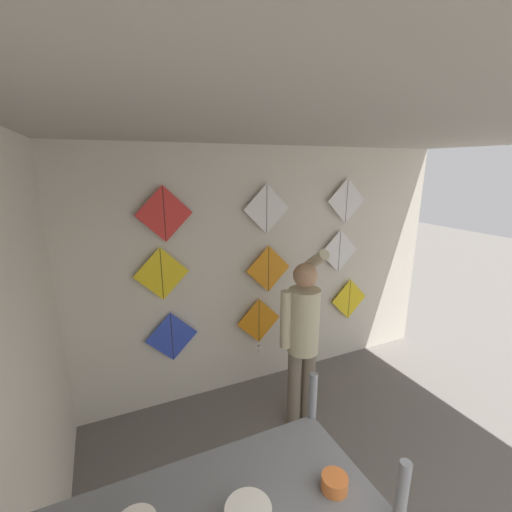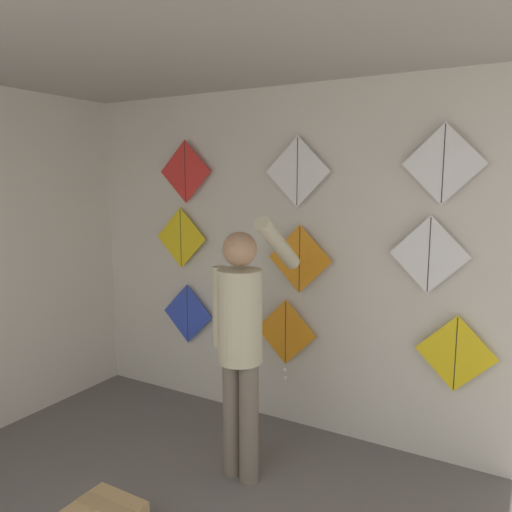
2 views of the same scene
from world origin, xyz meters
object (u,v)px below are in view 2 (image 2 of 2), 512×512
(shopkeeper, at_px, (241,333))
(kite_7, at_px, (297,172))
(kite_1, at_px, (286,335))
(kite_4, at_px, (300,259))
(kite_0, at_px, (188,314))
(kite_5, at_px, (429,255))
(kite_8, at_px, (444,164))
(kite_6, at_px, (185,172))
(kite_3, at_px, (181,238))
(kite_2, at_px, (456,354))

(shopkeeper, xyz_separation_m, kite_7, (0.01, 0.83, 1.09))
(shopkeeper, height_order, kite_1, shopkeeper)
(kite_4, bearing_deg, kite_7, 180.00)
(kite_0, distance_m, kite_5, 2.25)
(kite_1, relative_size, kite_4, 1.25)
(kite_8, bearing_deg, kite_7, 180.00)
(kite_4, height_order, kite_6, kite_6)
(kite_3, bearing_deg, kite_4, 0.00)
(kite_1, relative_size, kite_5, 1.25)
(kite_4, bearing_deg, kite_0, 180.00)
(kite_4, bearing_deg, kite_8, 0.00)
(kite_4, height_order, kite_7, kite_7)
(kite_1, bearing_deg, kite_3, 179.96)
(shopkeeper, height_order, kite_0, shopkeeper)
(kite_3, height_order, kite_6, kite_6)
(kite_1, xyz_separation_m, kite_4, (0.12, 0.00, 0.65))
(kite_3, xyz_separation_m, kite_7, (1.17, 0.00, 0.59))
(kite_0, bearing_deg, kite_2, 0.00)
(kite_3, relative_size, kite_7, 1.00)
(kite_7, bearing_deg, kite_6, 180.00)
(kite_8, bearing_deg, kite_0, 180.00)
(kite_2, xyz_separation_m, kite_3, (-2.40, 0.00, 0.67))
(shopkeeper, bearing_deg, kite_8, 46.08)
(kite_8, bearing_deg, kite_4, 180.00)
(shopkeeper, xyz_separation_m, kite_6, (-1.09, 0.83, 1.09))
(kite_0, distance_m, kite_6, 1.31)
(kite_5, bearing_deg, kite_6, 180.00)
(shopkeeper, bearing_deg, kite_4, 96.08)
(kite_2, bearing_deg, shopkeeper, -146.44)
(kite_2, relative_size, kite_5, 1.00)
(kite_2, height_order, kite_4, kite_4)
(kite_2, distance_m, kite_3, 2.50)
(shopkeeper, relative_size, kite_0, 3.33)
(kite_3, xyz_separation_m, kite_5, (2.19, 0.00, 0.01))
(kite_2, xyz_separation_m, kite_5, (-0.21, 0.00, 0.68))
(kite_2, xyz_separation_m, kite_7, (-1.24, 0.00, 1.26))
(kite_0, bearing_deg, kite_7, 0.00)
(kite_6, xyz_separation_m, kite_7, (1.10, 0.00, -0.01))
(shopkeeper, distance_m, kite_0, 1.39)
(kite_1, distance_m, kite_8, 1.82)
(kite_3, height_order, kite_8, kite_8)
(kite_0, distance_m, kite_7, 1.71)
(shopkeeper, distance_m, kite_5, 1.42)
(shopkeeper, xyz_separation_m, kite_0, (-1.10, 0.83, -0.21))
(kite_3, relative_size, kite_5, 1.00)
(kite_1, height_order, kite_6, kite_6)
(kite_1, height_order, kite_4, kite_4)
(kite_4, height_order, kite_8, kite_8)
(kite_0, distance_m, kite_4, 1.29)
(kite_6, distance_m, kite_7, 1.10)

